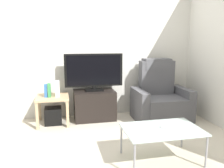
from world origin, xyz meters
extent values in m
plane|color=beige|center=(0.00, 0.00, 0.00)|extent=(6.40, 6.40, 0.00)
cube|color=silver|center=(0.00, 1.13, 1.30)|extent=(6.40, 0.06, 2.60)
cube|color=black|center=(-0.11, 0.84, 0.26)|extent=(0.72, 0.47, 0.52)
cube|color=black|center=(-0.11, 0.61, 0.37)|extent=(0.67, 0.02, 0.02)
cube|color=black|center=(-0.11, 0.66, 0.40)|extent=(0.34, 0.11, 0.04)
cube|color=black|center=(-0.11, 0.86, 0.54)|extent=(0.32, 0.20, 0.03)
cube|color=black|center=(-0.11, 0.86, 0.58)|extent=(0.06, 0.04, 0.05)
cube|color=black|center=(-0.11, 0.86, 0.89)|extent=(1.03, 0.05, 0.58)
cube|color=black|center=(-0.11, 0.83, 0.89)|extent=(0.95, 0.01, 0.52)
cube|color=#515156|center=(1.07, 0.56, 0.21)|extent=(0.70, 0.72, 0.42)
cube|color=#515156|center=(1.07, 0.83, 0.73)|extent=(0.64, 0.20, 0.62)
cube|color=#515156|center=(1.07, 0.85, 0.98)|extent=(0.50, 0.26, 0.20)
cube|color=#515156|center=(0.65, 0.56, 0.28)|extent=(0.14, 0.68, 0.56)
cube|color=#515156|center=(1.49, 0.56, 0.28)|extent=(0.14, 0.68, 0.56)
cube|color=tan|center=(-0.83, 0.75, 0.47)|extent=(0.54, 0.54, 0.04)
cube|color=tan|center=(-1.07, 0.51, 0.22)|extent=(0.04, 0.04, 0.45)
cube|color=tan|center=(-0.60, 0.51, 0.22)|extent=(0.04, 0.04, 0.45)
cube|color=tan|center=(-1.07, 0.99, 0.22)|extent=(0.04, 0.04, 0.45)
cube|color=tan|center=(-0.60, 0.99, 0.22)|extent=(0.04, 0.04, 0.45)
cube|color=black|center=(-0.83, 0.75, 0.14)|extent=(0.28, 0.28, 0.28)
cube|color=#3366B2|center=(-0.93, 0.73, 0.59)|extent=(0.05, 0.11, 0.21)
cube|color=#388C4C|center=(-0.88, 0.73, 0.59)|extent=(0.05, 0.14, 0.22)
cube|color=white|center=(-0.74, 0.76, 0.61)|extent=(0.07, 0.20, 0.26)
cube|color=#B2C6C1|center=(0.46, -0.81, 0.39)|extent=(0.90, 0.60, 0.02)
cylinder|color=gray|center=(0.04, -1.08, 0.19)|extent=(0.02, 0.02, 0.38)
cylinder|color=gray|center=(0.88, -1.08, 0.19)|extent=(0.02, 0.02, 0.38)
cylinder|color=gray|center=(0.04, -0.54, 0.19)|extent=(0.02, 0.02, 0.38)
cylinder|color=gray|center=(0.88, -0.54, 0.19)|extent=(0.02, 0.02, 0.38)
cube|color=#B7B7BC|center=(0.51, -0.77, 0.40)|extent=(0.14, 0.16, 0.01)
camera|label=1|loc=(-0.67, -3.22, 1.41)|focal=37.54mm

